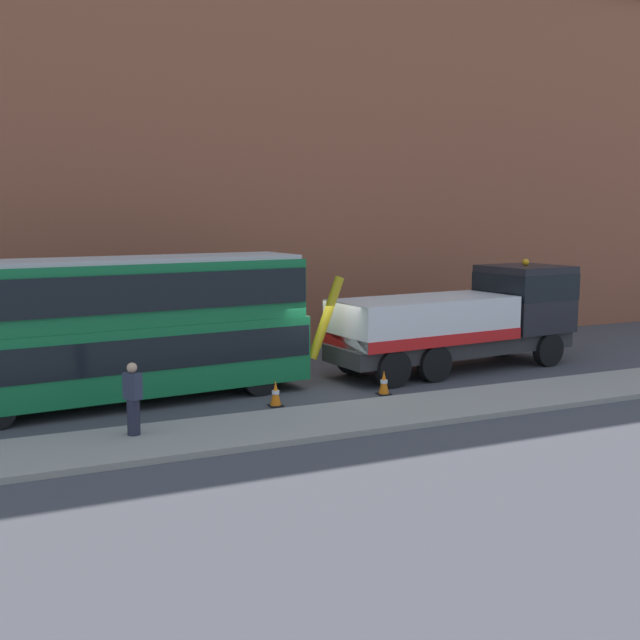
# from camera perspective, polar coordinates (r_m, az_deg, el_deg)

# --- Properties ---
(ground_plane) EXTENTS (120.00, 120.00, 0.00)m
(ground_plane) POSITION_cam_1_polar(r_m,az_deg,el_deg) (24.21, -0.22, -4.74)
(ground_plane) COLOR #424247
(near_kerb) EXTENTS (60.00, 2.80, 0.15)m
(near_kerb) POSITION_cam_1_polar(r_m,az_deg,el_deg) (20.55, 4.71, -6.84)
(near_kerb) COLOR gray
(near_kerb) RESTS_ON ground_plane
(building_facade) EXTENTS (60.00, 1.50, 16.00)m
(building_facade) POSITION_cam_1_polar(r_m,az_deg,el_deg) (30.06, -5.77, 13.14)
(building_facade) COLOR #935138
(building_facade) RESTS_ON ground_plane
(recovery_tow_truck) EXTENTS (10.23, 3.49, 3.67)m
(recovery_tow_truck) POSITION_cam_1_polar(r_m,az_deg,el_deg) (26.78, 10.58, 0.17)
(recovery_tow_truck) COLOR #2D2D2D
(recovery_tow_truck) RESTS_ON ground_plane
(double_decker_bus) EXTENTS (11.19, 3.60, 4.06)m
(double_decker_bus) POSITION_cam_1_polar(r_m,az_deg,el_deg) (22.10, -14.84, -0.33)
(double_decker_bus) COLOR #146B38
(double_decker_bus) RESTS_ON ground_plane
(pedestrian_onlooker) EXTENTS (0.43, 0.48, 1.71)m
(pedestrian_onlooker) POSITION_cam_1_polar(r_m,az_deg,el_deg) (18.63, -13.52, -5.69)
(pedestrian_onlooker) COLOR #232333
(pedestrian_onlooker) RESTS_ON near_kerb
(traffic_cone_near_bus) EXTENTS (0.36, 0.36, 0.72)m
(traffic_cone_near_bus) POSITION_cam_1_polar(r_m,az_deg,el_deg) (21.49, -3.27, -5.44)
(traffic_cone_near_bus) COLOR orange
(traffic_cone_near_bus) RESTS_ON ground_plane
(traffic_cone_midway) EXTENTS (0.36, 0.36, 0.72)m
(traffic_cone_midway) POSITION_cam_1_polar(r_m,az_deg,el_deg) (22.88, 4.70, -4.64)
(traffic_cone_midway) COLOR orange
(traffic_cone_midway) RESTS_ON ground_plane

